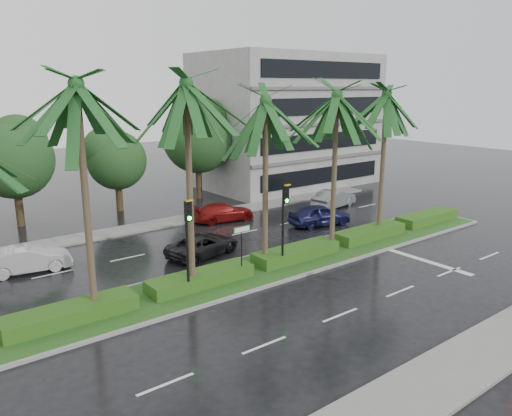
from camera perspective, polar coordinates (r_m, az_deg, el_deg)
ground at (r=24.60m, az=0.96°, el=-8.11°), size 120.00×120.00×0.00m
near_sidewalk at (r=18.58m, az=21.96°, el=-16.69°), size 40.00×2.40×0.12m
far_sidewalk at (r=34.28m, az=-11.69°, el=-1.93°), size 40.00×2.00×0.12m
median at (r=25.30m, az=-0.47°, el=-7.28°), size 36.00×4.00×0.15m
hedge at (r=25.17m, az=-0.47°, el=-6.49°), size 35.20×1.40×0.60m
lane_markings at (r=26.19m, az=6.78°, el=-6.81°), size 34.00×13.06×0.01m
palm_row at (r=22.92m, az=-3.06°, el=10.97°), size 26.30×4.20×9.95m
signal_median_left at (r=21.71m, az=-7.78°, el=-2.87°), size 0.34×0.42×4.36m
signal_median_right at (r=24.80m, az=3.26°, el=-0.66°), size 0.34×0.42×4.36m
street_sign at (r=23.67m, az=-1.64°, el=-3.55°), size 0.95×0.09×2.60m
bg_trees at (r=38.65m, az=-14.90°, el=6.86°), size 33.06×5.75×8.31m
building at (r=47.65m, az=3.45°, el=9.94°), size 16.00×10.00×12.00m
car_white at (r=27.74m, az=-24.58°, el=-5.37°), size 2.02×4.24×1.34m
car_darkgrey at (r=27.83m, az=-6.06°, el=-4.21°), size 3.03×4.79×1.23m
car_red at (r=34.76m, az=-3.73°, el=-0.47°), size 2.49×4.59×1.26m
car_blue at (r=33.85m, az=7.29°, el=-0.78°), size 2.59×4.55×1.46m
car_grey at (r=39.02m, az=8.89°, el=1.06°), size 2.23×4.40×1.39m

